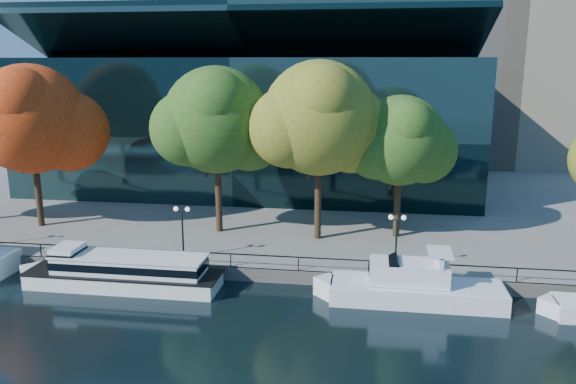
% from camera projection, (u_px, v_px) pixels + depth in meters
% --- Properties ---
extents(ground, '(160.00, 160.00, 0.00)m').
position_uv_depth(ground, '(220.00, 297.00, 38.18)').
color(ground, black).
rests_on(ground, ground).
extents(promenade, '(90.00, 67.08, 1.00)m').
position_uv_depth(promenade, '(293.00, 180.00, 73.11)').
color(promenade, slate).
rests_on(promenade, ground).
extents(railing, '(88.20, 0.08, 0.99)m').
position_uv_depth(railing, '(231.00, 254.00, 40.87)').
color(railing, black).
rests_on(railing, promenade).
extents(convention_building, '(50.00, 24.57, 21.43)m').
position_uv_depth(convention_building, '(255.00, 122.00, 67.44)').
color(convention_building, black).
rests_on(convention_building, ground).
extents(tour_boat, '(15.14, 3.38, 2.87)m').
position_uv_depth(tour_boat, '(119.00, 270.00, 39.63)').
color(tour_boat, white).
rests_on(tour_boat, ground).
extents(cruiser_near, '(12.57, 3.24, 3.64)m').
position_uv_depth(cruiser_near, '(409.00, 286.00, 37.16)').
color(cruiser_near, white).
rests_on(cruiser_near, ground).
extents(tree_1, '(11.99, 9.84, 14.50)m').
position_uv_depth(tree_1, '(33.00, 121.00, 49.09)').
color(tree_1, black).
rests_on(tree_1, promenade).
extents(tree_2, '(11.33, 9.29, 14.33)m').
position_uv_depth(tree_2, '(218.00, 122.00, 47.37)').
color(tree_2, black).
rests_on(tree_2, promenade).
extents(tree_3, '(11.67, 9.57, 14.83)m').
position_uv_depth(tree_3, '(321.00, 121.00, 45.28)').
color(tree_3, black).
rests_on(tree_3, promenade).
extents(tree_4, '(9.37, 7.68, 12.01)m').
position_uv_depth(tree_4, '(402.00, 143.00, 46.28)').
color(tree_4, black).
rests_on(tree_4, promenade).
extents(lamp_1, '(1.26, 0.36, 4.03)m').
position_uv_depth(lamp_1, '(182.00, 220.00, 42.18)').
color(lamp_1, black).
rests_on(lamp_1, promenade).
extents(lamp_2, '(1.26, 0.36, 4.03)m').
position_uv_depth(lamp_2, '(397.00, 229.00, 39.92)').
color(lamp_2, black).
rests_on(lamp_2, promenade).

